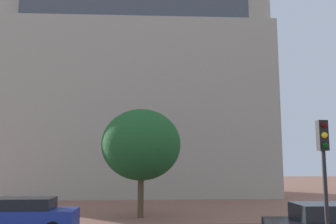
% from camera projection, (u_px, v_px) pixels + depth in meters
% --- Properties ---
extents(landmark_building, '(25.05, 10.24, 34.28)m').
position_uv_depth(landmark_building, '(138.00, 91.00, 35.19)').
color(landmark_building, '#B2A893').
rests_on(landmark_building, ground_plane).
extents(car_blue, '(4.57, 1.95, 1.51)m').
position_uv_depth(car_blue, '(23.00, 216.00, 15.56)').
color(car_blue, '#23389E').
rests_on(car_blue, ground_plane).
extents(traffic_light_pole, '(0.28, 0.34, 4.29)m').
position_uv_depth(traffic_light_pole, '(324.00, 164.00, 10.57)').
color(traffic_light_pole, black).
rests_on(traffic_light_pole, ground_plane).
extents(tree_curb_far, '(4.48, 4.48, 6.05)m').
position_uv_depth(tree_curb_far, '(141.00, 145.00, 20.53)').
color(tree_curb_far, brown).
rests_on(tree_curb_far, ground_plane).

